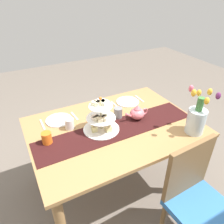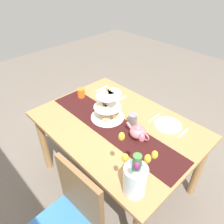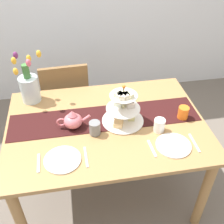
% 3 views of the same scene
% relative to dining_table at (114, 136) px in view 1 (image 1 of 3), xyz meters
% --- Properties ---
extents(ground_plane, '(8.00, 8.00, 0.00)m').
position_rel_dining_table_xyz_m(ground_plane, '(0.00, 0.00, -0.65)').
color(ground_plane, '#6B6056').
extents(dining_table, '(1.41, 1.01, 0.77)m').
position_rel_dining_table_xyz_m(dining_table, '(0.00, 0.00, 0.00)').
color(dining_table, '#A37747').
rests_on(dining_table, ground_plane).
extents(chair_left, '(0.44, 0.44, 0.91)m').
position_rel_dining_table_xyz_m(chair_left, '(-0.28, 0.73, -0.15)').
color(chair_left, brown).
rests_on(chair_left, ground_plane).
extents(table_runner, '(1.38, 0.29, 0.00)m').
position_rel_dining_table_xyz_m(table_runner, '(0.00, 0.06, 0.11)').
color(table_runner, black).
rests_on(table_runner, dining_table).
extents(tiered_cake_stand, '(0.30, 0.30, 0.30)m').
position_rel_dining_table_xyz_m(tiered_cake_stand, '(0.12, -0.00, 0.22)').
color(tiered_cake_stand, beige).
rests_on(tiered_cake_stand, table_runner).
extents(teapot, '(0.24, 0.13, 0.14)m').
position_rel_dining_table_xyz_m(teapot, '(-0.23, 0.00, 0.17)').
color(teapot, '#D66B75').
rests_on(teapot, table_runner).
extents(tulip_vase, '(0.22, 0.20, 0.42)m').
position_rel_dining_table_xyz_m(tulip_vase, '(-0.54, 0.38, 0.24)').
color(tulip_vase, silver).
rests_on(tulip_vase, dining_table).
extents(dinner_plate_left, '(0.23, 0.23, 0.01)m').
position_rel_dining_table_xyz_m(dinner_plate_left, '(-0.32, -0.30, 0.12)').
color(dinner_plate_left, white).
rests_on(dinner_plate_left, dining_table).
extents(fork_left, '(0.02, 0.15, 0.01)m').
position_rel_dining_table_xyz_m(fork_left, '(-0.46, -0.30, 0.11)').
color(fork_left, silver).
rests_on(fork_left, dining_table).
extents(knife_left, '(0.02, 0.17, 0.01)m').
position_rel_dining_table_xyz_m(knife_left, '(-0.17, -0.30, 0.11)').
color(knife_left, silver).
rests_on(knife_left, dining_table).
extents(dinner_plate_right, '(0.23, 0.23, 0.01)m').
position_rel_dining_table_xyz_m(dinner_plate_right, '(0.40, -0.30, 0.12)').
color(dinner_plate_right, white).
rests_on(dinner_plate_right, dining_table).
extents(fork_right, '(0.03, 0.15, 0.01)m').
position_rel_dining_table_xyz_m(fork_right, '(0.25, -0.30, 0.11)').
color(fork_right, silver).
rests_on(fork_right, dining_table).
extents(knife_right, '(0.01, 0.17, 0.01)m').
position_rel_dining_table_xyz_m(knife_right, '(0.54, -0.30, 0.11)').
color(knife_right, silver).
rests_on(knife_right, dining_table).
extents(mug_grey, '(0.08, 0.08, 0.09)m').
position_rel_dining_table_xyz_m(mug_grey, '(-0.09, -0.10, 0.16)').
color(mug_grey, slate).
rests_on(mug_grey, table_runner).
extents(mug_white_text, '(0.08, 0.08, 0.09)m').
position_rel_dining_table_xyz_m(mug_white_text, '(0.35, -0.14, 0.16)').
color(mug_white_text, white).
rests_on(mug_white_text, dining_table).
extents(mug_orange, '(0.08, 0.08, 0.09)m').
position_rel_dining_table_xyz_m(mug_orange, '(0.56, -0.04, 0.16)').
color(mug_orange, orange).
rests_on(mug_orange, dining_table).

